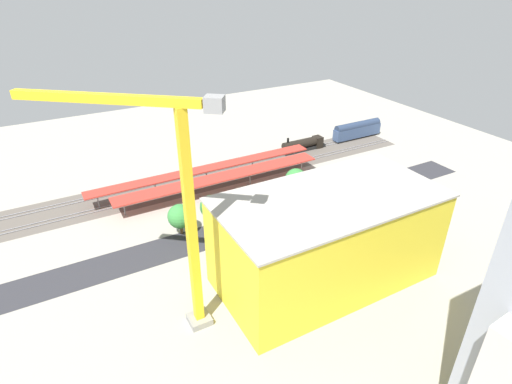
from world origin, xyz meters
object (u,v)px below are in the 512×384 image
object	(u,v)px
parked_car_0	(373,192)
street_tree_4	(296,179)
street_tree_3	(281,188)
parked_car_2	(326,207)
tower_crane	(172,202)
locomotive	(304,144)
street_tree_0	(253,195)
street_tree_1	(180,216)
traffic_light	(215,206)
platform_canopy_near	(221,177)
construction_building	(326,240)
box_truck_0	(301,220)
parked_car_1	(351,201)
platform_canopy_far	(206,169)
passenger_coach	(357,130)
parked_car_3	(299,215)
street_tree_2	(212,207)

from	to	relation	value
parked_car_0	street_tree_4	distance (m)	21.30
street_tree_3	parked_car_0	bearing A→B (deg)	161.46
parked_car_2	tower_crane	bearing A→B (deg)	22.04
locomotive	street_tree_0	world-z (taller)	street_tree_0
street_tree_1	traffic_light	distance (m)	8.64
platform_canopy_near	street_tree_3	world-z (taller)	street_tree_3
construction_building	street_tree_1	world-z (taller)	construction_building
box_truck_0	street_tree_0	world-z (taller)	street_tree_0
parked_car_1	street_tree_0	bearing A→B (deg)	-21.43
platform_canopy_near	parked_car_2	distance (m)	28.63
box_truck_0	street_tree_4	world-z (taller)	street_tree_4
traffic_light	parked_car_2	bearing A→B (deg)	163.33
platform_canopy_far	street_tree_1	xyz separation A→B (m)	(14.76, 20.59, 0.42)
passenger_coach	platform_canopy_near	bearing A→B (deg)	12.32
parked_car_0	tower_crane	bearing A→B (deg)	16.92
parked_car_3	construction_building	xyz separation A→B (m)	(7.93, 20.19, 8.05)
street_tree_0	street_tree_2	distance (m)	11.39
passenger_coach	street_tree_1	distance (m)	78.64
platform_canopy_near	street_tree_1	world-z (taller)	street_tree_1
platform_canopy_near	street_tree_2	bearing A→B (deg)	57.91
platform_canopy_near	tower_crane	world-z (taller)	tower_crane
tower_crane	traffic_light	size ratio (longest dim) A/B	5.70
street_tree_4	passenger_coach	bearing A→B (deg)	-149.10
construction_building	street_tree_0	distance (m)	28.90
parked_car_1	street_tree_1	distance (m)	43.20
street_tree_2	street_tree_3	world-z (taller)	street_tree_2
construction_building	tower_crane	xyz separation A→B (m)	(27.31, -2.30, 14.57)
tower_crane	street_tree_4	bearing A→B (deg)	-146.66
street_tree_3	parked_car_3	bearing A→B (deg)	91.34
locomotive	street_tree_2	size ratio (longest dim) A/B	2.09
platform_canopy_far	locomotive	distance (m)	37.59
locomotive	parked_car_2	xyz separation A→B (m)	(16.88, 34.12, -1.19)
passenger_coach	box_truck_0	size ratio (longest dim) A/B	2.27
street_tree_1	traffic_light	world-z (taller)	street_tree_1
parked_car_0	parked_car_3	size ratio (longest dim) A/B	1.05
locomotive	parked_car_2	distance (m)	38.08
tower_crane	parked_car_2	bearing A→B (deg)	-157.96
platform_canopy_far	parked_car_3	xyz separation A→B (m)	(-12.17, 27.80, -3.37)
locomotive	street_tree_1	size ratio (longest dim) A/B	2.15
parked_car_0	parked_car_3	world-z (taller)	parked_car_0
street_tree_1	traffic_light	bearing A→B (deg)	-178.16
parked_car_1	locomotive	bearing A→B (deg)	-105.42
parked_car_2	street_tree_4	world-z (taller)	street_tree_4
parked_car_0	street_tree_4	size ratio (longest dim) A/B	0.54
passenger_coach	platform_canopy_far	bearing A→B (deg)	5.72
passenger_coach	parked_car_2	size ratio (longest dim) A/B	4.16
locomotive	street_tree_4	world-z (taller)	street_tree_4
street_tree_4	traffic_light	xyz separation A→B (m)	(22.60, 0.64, -1.15)
passenger_coach	street_tree_0	bearing A→B (deg)	24.73
locomotive	passenger_coach	xyz separation A→B (m)	(-22.21, -0.00, 1.23)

